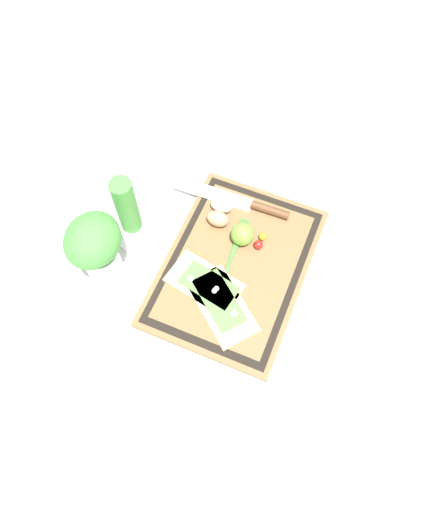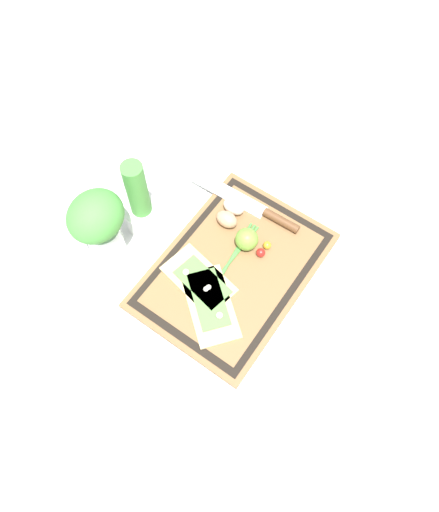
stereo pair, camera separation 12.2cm
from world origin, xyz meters
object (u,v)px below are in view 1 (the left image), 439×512
at_px(pizza_slice_far, 205,283).
at_px(egg_pink, 221,205).
at_px(herb_glass, 96,248).
at_px(cherry_tomato_red, 258,245).
at_px(knife, 250,204).
at_px(egg_brown, 218,219).
at_px(sauce_jar, 156,169).
at_px(cherry_tomato_yellow, 263,236).
at_px(herb_pot, 131,221).
at_px(pizza_slice_near, 222,305).
at_px(lime, 242,234).

bearing_deg(pizza_slice_far, egg_pink, 12.03).
bearing_deg(herb_glass, cherry_tomato_red, -57.36).
xyz_separation_m(knife, cherry_tomato_red, (-0.11, -0.06, 0.00)).
distance_m(egg_brown, sauce_jar, 0.22).
distance_m(egg_pink, cherry_tomato_yellow, 0.14).
relative_size(sauce_jar, herb_glass, 0.45).
height_order(herb_pot, herb_glass, herb_pot).
relative_size(knife, herb_glass, 1.38).
distance_m(knife, egg_pink, 0.08).
bearing_deg(egg_pink, egg_brown, -169.91).
distance_m(egg_pink, herb_glass, 0.35).
xyz_separation_m(pizza_slice_near, cherry_tomato_yellow, (0.21, -0.03, 0.01)).
bearing_deg(egg_brown, lime, -107.04).
height_order(pizza_slice_near, herb_glass, herb_glass).
relative_size(herb_pot, sauce_jar, 2.26).
relative_size(egg_brown, egg_pink, 1.00).
bearing_deg(pizza_slice_near, cherry_tomato_yellow, -7.19).
height_order(cherry_tomato_yellow, sauce_jar, sauce_jar).
bearing_deg(sauce_jar, cherry_tomato_red, -107.16).
xyz_separation_m(lime, cherry_tomato_red, (-0.00, -0.04, -0.02)).
distance_m(pizza_slice_near, herb_pot, 0.30).
height_order(pizza_slice_far, sauce_jar, sauce_jar).
relative_size(pizza_slice_near, herb_pot, 0.90).
bearing_deg(herb_glass, egg_pink, -35.05).
height_order(knife, cherry_tomato_red, same).
bearing_deg(pizza_slice_near, cherry_tomato_red, -7.81).
height_order(cherry_tomato_red, cherry_tomato_yellow, cherry_tomato_red).
height_order(pizza_slice_near, knife, pizza_slice_near).
bearing_deg(cherry_tomato_red, knife, 31.10).
distance_m(egg_brown, herb_glass, 0.32).
relative_size(knife, egg_pink, 5.53).
relative_size(egg_brown, herb_pot, 0.24).
height_order(knife, egg_pink, egg_pink).
distance_m(egg_brown, lime, 0.08).
bearing_deg(cherry_tomato_red, pizza_slice_near, 172.19).
distance_m(herb_pot, herb_glass, 0.13).
bearing_deg(herb_pot, sauce_jar, 8.32).
distance_m(pizza_slice_near, cherry_tomato_red, 0.18).
distance_m(pizza_slice_far, herb_glass, 0.27).
xyz_separation_m(knife, herb_glass, (-0.31, 0.25, 0.11)).
bearing_deg(egg_brown, herb_glass, 139.23).
bearing_deg(lime, herb_glass, 127.07).
bearing_deg(egg_brown, pizza_slice_far, -167.50).
xyz_separation_m(sauce_jar, herb_glass, (-0.31, -0.01, 0.09)).
bearing_deg(sauce_jar, knife, -89.10).
distance_m(pizza_slice_far, egg_brown, 0.18).
distance_m(pizza_slice_far, cherry_tomato_yellow, 0.19).
distance_m(pizza_slice_near, cherry_tomato_yellow, 0.21).
bearing_deg(egg_pink, herb_pot, 131.33).
relative_size(egg_brown, cherry_tomato_yellow, 2.81).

